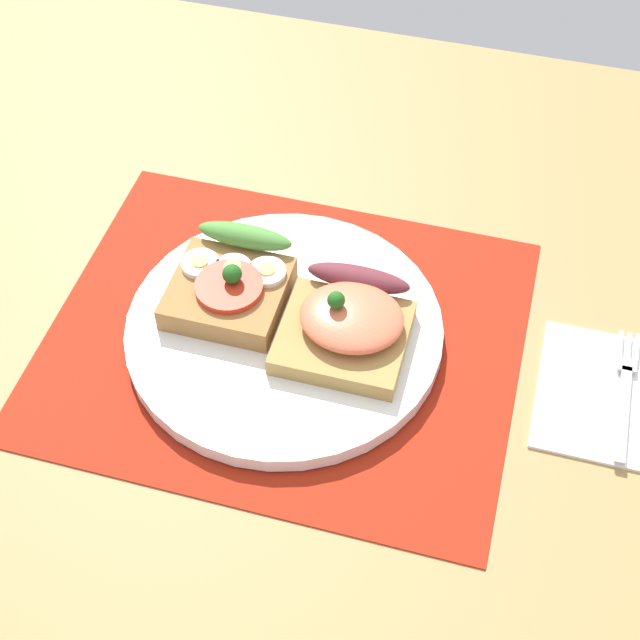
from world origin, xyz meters
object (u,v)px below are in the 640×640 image
object	(u,v)px
napkin	(620,397)
fork	(625,390)
sandwich_salmon	(348,324)
plate	(285,330)
sandwich_egg_tomato	(231,283)

from	to	relation	value
napkin	fork	bearing A→B (deg)	59.62
sandwich_salmon	plate	bearing A→B (deg)	179.85
plate	napkin	xyz separation A→B (cm)	(26.96, 0.92, -0.70)
plate	sandwich_salmon	world-z (taller)	sandwich_salmon
sandwich_egg_tomato	sandwich_salmon	distance (cm)	10.46
sandwich_egg_tomato	plate	bearing A→B (deg)	-19.46
sandwich_salmon	napkin	world-z (taller)	sandwich_salmon
sandwich_salmon	napkin	bearing A→B (deg)	2.47
plate	fork	bearing A→B (deg)	2.89
plate	fork	distance (cm)	27.26
fork	sandwich_egg_tomato	bearing A→B (deg)	179.27
sandwich_salmon	fork	world-z (taller)	sandwich_salmon
sandwich_salmon	sandwich_egg_tomato	bearing A→B (deg)	170.11
napkin	sandwich_salmon	bearing A→B (deg)	-177.53
plate	sandwich_egg_tomato	bearing A→B (deg)	160.54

